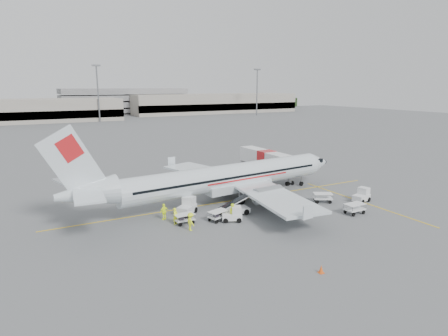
{
  "coord_description": "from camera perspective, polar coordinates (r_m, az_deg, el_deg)",
  "views": [
    {
      "loc": [
        -21.88,
        -39.11,
        13.99
      ],
      "look_at": [
        0.0,
        2.0,
        3.8
      ],
      "focal_mm": 30.0,
      "sensor_mm": 36.0,
      "label": 1
    }
  ],
  "objects": [
    {
      "name": "mast_center",
      "position": [
        159.42,
        -18.64,
        10.63
      ],
      "size": [
        3.2,
        1.2,
        22.0
      ],
      "primitive_type": null,
      "color": "slate",
      "rests_on": "ground"
    },
    {
      "name": "tug_mid",
      "position": [
        39.81,
        1.21,
        -7.0
      ],
      "size": [
        2.38,
        1.93,
        1.61
      ],
      "primitive_type": null,
      "rotation": [
        0.0,
        0.0,
        -0.42
      ],
      "color": "white",
      "rests_on": "ground"
    },
    {
      "name": "terminal_east",
      "position": [
        205.96,
        -1.52,
        9.83
      ],
      "size": [
        90.0,
        26.0,
        10.0
      ],
      "primitive_type": null,
      "color": "gray",
      "rests_on": "ground"
    },
    {
      "name": "treeline",
      "position": [
        215.51,
        -22.41,
        8.5
      ],
      "size": [
        300.0,
        3.0,
        6.0
      ],
      "primitive_type": null,
      "color": "black",
      "rests_on": "ground"
    },
    {
      "name": "cart_empty_b",
      "position": [
        47.72,
        14.81,
        -4.4
      ],
      "size": [
        2.59,
        2.25,
        1.16
      ],
      "primitive_type": null,
      "rotation": [
        0.0,
        0.0,
        -0.52
      ],
      "color": "white",
      "rests_on": "ground"
    },
    {
      "name": "aircraft",
      "position": [
        45.9,
        0.79,
        1.22
      ],
      "size": [
        39.87,
        32.62,
        10.27
      ],
      "primitive_type": null,
      "rotation": [
        0.0,
        0.0,
        0.1
      ],
      "color": "silver",
      "rests_on": "ground"
    },
    {
      "name": "stripe_lead",
      "position": [
        46.94,
        1.15,
        -4.99
      ],
      "size": [
        44.0,
        0.2,
        0.01
      ],
      "primitive_type": "cube",
      "color": "yellow",
      "rests_on": "ground"
    },
    {
      "name": "stripe_cross",
      "position": [
        49.5,
        20.23,
        -4.85
      ],
      "size": [
        0.2,
        20.0,
        0.01
      ],
      "primitive_type": "cube",
      "color": "yellow",
      "rests_on": "ground"
    },
    {
      "name": "jet_bridge",
      "position": [
        58.84,
        6.49,
        0.6
      ],
      "size": [
        3.32,
        16.01,
        4.19
      ],
      "primitive_type": null,
      "rotation": [
        0.0,
        0.0,
        0.02
      ],
      "color": "white",
      "rests_on": "ground"
    },
    {
      "name": "belt_loader",
      "position": [
        41.61,
        1.39,
        -5.41
      ],
      "size": [
        4.87,
        1.97,
        2.6
      ],
      "primitive_type": null,
      "rotation": [
        0.0,
        0.0,
        -0.04
      ],
      "color": "white",
      "rests_on": "ground"
    },
    {
      "name": "cone_nose",
      "position": [
        51.26,
        20.13,
        -3.96
      ],
      "size": [
        0.33,
        0.33,
        0.53
      ],
      "primitive_type": "cone",
      "color": "#E45314",
      "rests_on": "ground"
    },
    {
      "name": "tug_fore",
      "position": [
        49.24,
        20.2,
        -3.89
      ],
      "size": [
        2.5,
        1.79,
        1.75
      ],
      "primitive_type": null,
      "rotation": [
        0.0,
        0.0,
        0.24
      ],
      "color": "white",
      "rests_on": "ground"
    },
    {
      "name": "crew_a",
      "position": [
        39.32,
        -7.42,
        -7.26
      ],
      "size": [
        0.76,
        0.71,
        1.73
      ],
      "primitive_type": "imported",
      "rotation": [
        0.0,
        0.0,
        0.62
      ],
      "color": "#E4FA1F",
      "rests_on": "ground"
    },
    {
      "name": "cart_empty_a",
      "position": [
        44.54,
        19.28,
        -5.87
      ],
      "size": [
        2.34,
        1.44,
        1.2
      ],
      "primitive_type": null,
      "rotation": [
        0.0,
        0.0,
        0.04
      ],
      "color": "white",
      "rests_on": "ground"
    },
    {
      "name": "ground",
      "position": [
        46.95,
        1.15,
        -5.0
      ],
      "size": [
        360.0,
        360.0,
        0.0
      ],
      "primitive_type": "plane",
      "color": "#56595B"
    },
    {
      "name": "cart_loaded_a",
      "position": [
        39.38,
        -6.03,
        -7.71
      ],
      "size": [
        2.06,
        1.23,
        1.06
      ],
      "primitive_type": null,
      "rotation": [
        0.0,
        0.0,
        0.01
      ],
      "color": "white",
      "rests_on": "ground"
    },
    {
      "name": "cart_loaded_b",
      "position": [
        40.04,
        -0.9,
        -7.27
      ],
      "size": [
        2.38,
        1.81,
        1.1
      ],
      "primitive_type": null,
      "rotation": [
        0.0,
        0.0,
        0.3
      ],
      "color": "white",
      "rests_on": "ground"
    },
    {
      "name": "crew_c",
      "position": [
        37.45,
        -5.11,
        -8.14
      ],
      "size": [
        0.78,
        1.24,
        1.84
      ],
      "primitive_type": "imported",
      "rotation": [
        0.0,
        0.0,
        1.65
      ],
      "color": "#E4FA1F",
      "rests_on": "ground"
    },
    {
      "name": "tug_aft",
      "position": [
        42.12,
        -5.69,
        -5.78
      ],
      "size": [
        2.74,
        2.61,
        1.87
      ],
      "primitive_type": null,
      "rotation": [
        0.0,
        0.0,
        0.7
      ],
      "color": "white",
      "rests_on": "ground"
    },
    {
      "name": "cone_stbd",
      "position": [
        30.52,
        14.59,
        -14.66
      ],
      "size": [
        0.41,
        0.41,
        0.67
      ],
      "primitive_type": "cone",
      "color": "#E45314",
      "rests_on": "ground"
    },
    {
      "name": "crew_b",
      "position": [
        39.79,
        1.38,
        -6.78
      ],
      "size": [
        1.09,
        0.96,
        1.91
      ],
      "primitive_type": "imported",
      "rotation": [
        0.0,
        0.0,
        -0.29
      ],
      "color": "#E4FA1F",
      "rests_on": "ground"
    },
    {
      "name": "parking_garage",
      "position": [
        204.67,
        -14.99,
        9.97
      ],
      "size": [
        62.0,
        24.0,
        14.0
      ],
      "primitive_type": null,
      "color": "slate",
      "rests_on": "ground"
    },
    {
      "name": "mast_east",
      "position": [
        187.27,
        5.04,
        11.38
      ],
      "size": [
        3.2,
        1.2,
        22.0
      ],
      "primitive_type": null,
      "color": "slate",
      "rests_on": "ground"
    },
    {
      "name": "crew_d",
      "position": [
        40.72,
        -9.11,
        -6.58
      ],
      "size": [
        1.12,
        0.71,
        1.78
      ],
      "primitive_type": "imported",
      "rotation": [
        0.0,
        0.0,
        3.42
      ],
      "color": "#E4FA1F",
      "rests_on": "ground"
    },
    {
      "name": "cone_port",
      "position": [
        64.05,
        -2.43,
        -0.02
      ],
      "size": [
        0.36,
        0.36,
        0.59
      ],
      "primitive_type": "cone",
      "color": "#E45314",
      "rests_on": "ground"
    }
  ]
}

